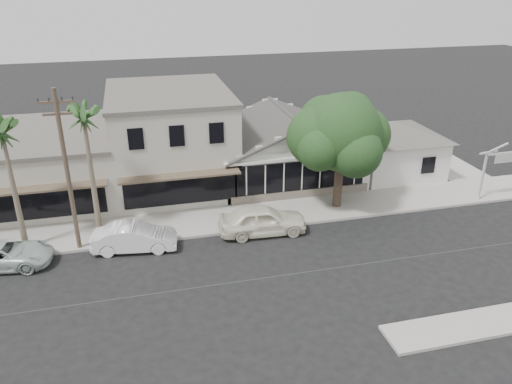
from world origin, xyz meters
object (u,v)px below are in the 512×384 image
object	(u,v)px
car_0	(263,220)
car_1	(134,237)
shade_tree	(339,134)
car_2	(3,255)
utility_pole	(67,169)

from	to	relation	value
car_0	car_1	xyz separation A→B (m)	(-7.31, -0.12, -0.11)
car_0	shade_tree	bearing A→B (deg)	-63.63
car_1	car_2	xyz separation A→B (m)	(-6.65, -0.06, -0.07)
shade_tree	car_2	bearing A→B (deg)	-172.46
utility_pole	shade_tree	xyz separation A→B (m)	(15.81, 1.77, 0.16)
car_1	shade_tree	world-z (taller)	shade_tree
car_1	utility_pole	bearing A→B (deg)	83.59
car_2	shade_tree	bearing A→B (deg)	-74.84
car_0	car_1	bearing A→B (deg)	93.85
car_2	shade_tree	distance (m)	20.09
car_1	shade_tree	bearing A→B (deg)	-71.34
car_2	car_0	bearing A→B (deg)	-81.62
car_0	shade_tree	distance (m)	7.26
car_2	shade_tree	size ratio (longest dim) A/B	0.65
utility_pole	car_0	size ratio (longest dim) A/B	1.77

